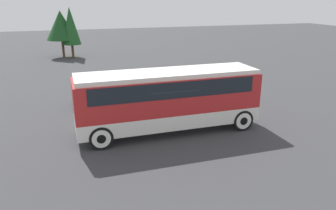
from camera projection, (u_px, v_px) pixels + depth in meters
The scene contains 6 objects.
ground_plane at pixel (168, 131), 17.29m from camera, with size 120.00×120.00×0.00m, color #38383A.
tour_bus at pixel (170, 96), 16.71m from camera, with size 9.36×2.52×3.21m.
parked_car_near at pixel (138, 80), 24.98m from camera, with size 4.14×1.98×1.37m.
parked_car_mid at pixel (110, 93), 21.52m from camera, with size 4.21×1.88×1.42m.
tree_left at pixel (61, 25), 37.40m from camera, with size 3.43×3.43×5.30m.
tree_center at pixel (71, 26), 37.13m from camera, with size 2.09×2.09×5.73m.
Camera 1 is at (-4.94, -15.20, 6.73)m, focal length 35.00 mm.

